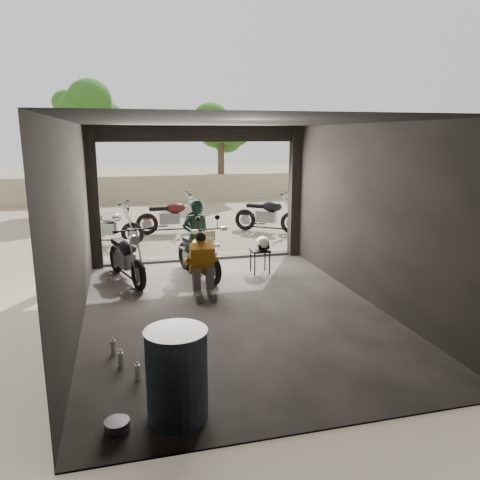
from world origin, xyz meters
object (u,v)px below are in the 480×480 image
main_bike (198,251)px  outside_bike_a (106,223)px  mechanic (203,267)px  sign_post (357,190)px  helmet (263,243)px  outside_bike_b (171,213)px  oil_drum (177,376)px  outside_bike_c (268,212)px  left_bike (126,253)px  stool (260,253)px  rider (196,237)px

main_bike → outside_bike_a: bearing=102.3°
mechanic → sign_post: (4.04, 1.76, 1.13)m
outside_bike_a → sign_post: sign_post is taller
helmet → sign_post: sign_post is taller
outside_bike_b → main_bike: bearing=-179.1°
helmet → sign_post: size_ratio=0.13×
helmet → outside_bike_b: bearing=110.0°
oil_drum → outside_bike_c: bearing=66.8°
outside_bike_b → mechanic: size_ratio=1.60×
left_bike → sign_post: 5.54m
mechanic → stool: size_ratio=2.13×
outside_bike_a → sign_post: bearing=-100.3°
main_bike → oil_drum: bearing=-118.1°
left_bike → outside_bike_c: outside_bike_c is taller
oil_drum → sign_post: bearing=48.1°
mechanic → outside_bike_c: bearing=61.4°
left_bike → sign_post: (5.41, 0.42, 1.11)m
outside_bike_b → sign_post: 5.87m
stool → sign_post: size_ratio=0.22×
mechanic → helmet: (1.53, 1.18, 0.11)m
stool → oil_drum: (-2.41, -4.95, 0.03)m
outside_bike_a → mechanic: bearing=-141.7°
outside_bike_c → oil_drum: (-3.94, -9.21, -0.14)m
outside_bike_a → sign_post: 6.75m
outside_bike_c → sign_post: (1.03, -3.67, 1.07)m
sign_post → outside_bike_c: bearing=98.5°
stool → helmet: helmet is taller
oil_drum → main_bike: bearing=78.1°
outside_bike_b → sign_post: (3.98, -4.18, 1.08)m
main_bike → outside_bike_c: outside_bike_c is taller
stool → helmet: 0.23m
main_bike → sign_post: bearing=-9.0°
rider → oil_drum: 5.43m
outside_bike_a → rider: bearing=-132.0°
outside_bike_a → outside_bike_c: bearing=-65.9°
main_bike → outside_bike_a: (-1.96, 3.61, 0.02)m
left_bike → mechanic: size_ratio=1.53×
rider → mechanic: size_ratio=1.41×
left_bike → main_bike: bearing=-20.4°
rider → mechanic: (-0.12, -1.53, -0.24)m
left_bike → outside_bike_a: outside_bike_a is taller
outside_bike_a → outside_bike_c: size_ratio=0.94×
left_bike → mechanic: 1.92m
left_bike → rider: size_ratio=1.08×
mechanic → stool: bearing=38.9°
main_bike → sign_post: sign_post is taller
main_bike → outside_bike_a: 4.11m
rider → stool: (1.35, -0.36, -0.35)m
main_bike → outside_bike_c: bearing=39.1°
outside_bike_a → outside_bike_c: outside_bike_c is taller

